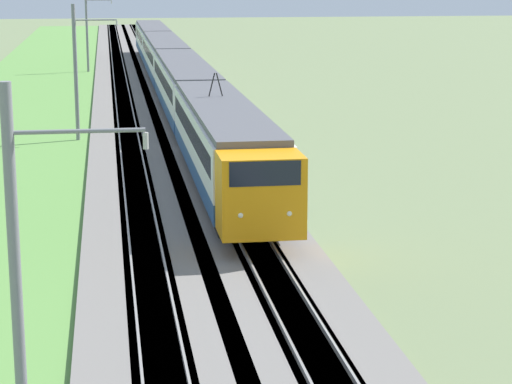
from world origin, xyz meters
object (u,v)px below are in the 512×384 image
object	(u,v)px
passenger_train	(173,70)
catenary_mast_far	(88,30)
catenary_mast_near	(20,289)
catenary_mast_mid	(77,71)

from	to	relation	value
passenger_train	catenary_mast_far	distance (m)	23.58
catenary_mast_near	passenger_train	bearing A→B (deg)	-6.61
catenary_mast_mid	catenary_mast_near	bearing A→B (deg)	-180.00
catenary_mast_far	passenger_train	bearing A→B (deg)	-163.62
passenger_train	catenary_mast_far	xyz separation A→B (m)	(22.56, 6.63, 1.66)
catenary_mast_mid	catenary_mast_far	distance (m)	39.88
passenger_train	catenary_mast_far	world-z (taller)	catenary_mast_far
passenger_train	catenary_mast_far	size ratio (longest dim) A/B	11.18
passenger_train	catenary_mast_near	xyz separation A→B (m)	(-57.20, 6.63, 1.67)
catenary_mast_mid	passenger_train	bearing A→B (deg)	-20.96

